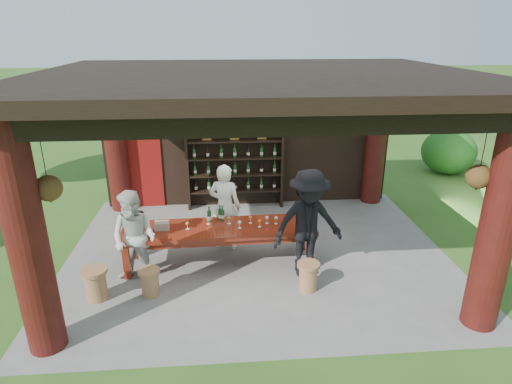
{
  "coord_description": "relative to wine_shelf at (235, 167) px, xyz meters",
  "views": [
    {
      "loc": [
        -0.63,
        -7.47,
        4.17
      ],
      "look_at": [
        0.0,
        0.4,
        1.15
      ],
      "focal_mm": 30.0,
      "sensor_mm": 36.0,
      "label": 1
    }
  ],
  "objects": [
    {
      "name": "ground",
      "position": [
        0.35,
        -2.45,
        -1.03
      ],
      "size": [
        90.0,
        90.0,
        0.0
      ],
      "primitive_type": "plane",
      "color": "#2D5119",
      "rests_on": "ground"
    },
    {
      "name": "pavilion",
      "position": [
        0.33,
        -2.02,
        1.1
      ],
      "size": [
        7.5,
        6.0,
        3.6
      ],
      "color": "slate",
      "rests_on": "ground"
    },
    {
      "name": "wine_shelf",
      "position": [
        0.0,
        0.0,
        0.0
      ],
      "size": [
        2.34,
        0.36,
        2.06
      ],
      "color": "black",
      "rests_on": "ground"
    },
    {
      "name": "tasting_table",
      "position": [
        -0.39,
        -2.75,
        -0.4
      ],
      "size": [
        3.57,
        1.03,
        0.75
      ],
      "rotation": [
        0.0,
        0.0,
        0.03
      ],
      "color": "#60200D",
      "rests_on": "ground"
    },
    {
      "name": "stool_near_left",
      "position": [
        -1.55,
        -3.72,
        -0.78
      ],
      "size": [
        0.36,
        0.36,
        0.48
      ],
      "rotation": [
        0.0,
        0.0,
        -0.0
      ],
      "color": "#99643D",
      "rests_on": "ground"
    },
    {
      "name": "stool_near_right",
      "position": [
        1.09,
        -3.77,
        -0.77
      ],
      "size": [
        0.38,
        0.38,
        0.51
      ],
      "rotation": [
        0.0,
        0.0,
        -0.2
      ],
      "color": "#99643D",
      "rests_on": "ground"
    },
    {
      "name": "stool_far_left",
      "position": [
        -2.41,
        -3.76,
        -0.74
      ],
      "size": [
        0.42,
        0.42,
        0.55
      ],
      "rotation": [
        0.0,
        0.0,
        0.06
      ],
      "color": "#99643D",
      "rests_on": "ground"
    },
    {
      "name": "host",
      "position": [
        -0.27,
        -2.11,
        -0.16
      ],
      "size": [
        0.74,
        0.6,
        1.75
      ],
      "primitive_type": "imported",
      "rotation": [
        0.0,
        0.0,
        2.81
      ],
      "color": "white",
      "rests_on": "ground"
    },
    {
      "name": "guest_woman",
      "position": [
        -1.82,
        -3.29,
        -0.19
      ],
      "size": [
        1.0,
        0.9,
        1.69
      ],
      "primitive_type": "imported",
      "rotation": [
        0.0,
        0.0,
        -0.39
      ],
      "color": "beige",
      "rests_on": "ground"
    },
    {
      "name": "guest_man",
      "position": [
        1.16,
        -3.25,
        -0.05
      ],
      "size": [
        1.4,
        0.97,
        1.98
      ],
      "primitive_type": "imported",
      "rotation": [
        0.0,
        0.0,
        0.2
      ],
      "color": "black",
      "rests_on": "ground"
    },
    {
      "name": "table_bottles",
      "position": [
        -0.42,
        -2.47,
        -0.13
      ],
      "size": [
        0.33,
        0.15,
        0.31
      ],
      "color": "#194C1E",
      "rests_on": "tasting_table"
    },
    {
      "name": "table_glasses",
      "position": [
        -0.01,
        -2.71,
        -0.21
      ],
      "size": [
        1.71,
        0.29,
        0.15
      ],
      "color": "silver",
      "rests_on": "tasting_table"
    },
    {
      "name": "napkin_basket",
      "position": [
        -1.43,
        -2.76,
        -0.21
      ],
      "size": [
        0.27,
        0.19,
        0.14
      ],
      "primitive_type": "cube",
      "rotation": [
        0.0,
        0.0,
        0.03
      ],
      "color": "#BF6672",
      "rests_on": "tasting_table"
    },
    {
      "name": "shrubs",
      "position": [
        1.46,
        -1.6,
        -0.48
      ],
      "size": [
        15.26,
        9.5,
        1.36
      ],
      "color": "#194C14",
      "rests_on": "ground"
    },
    {
      "name": "trees",
      "position": [
        4.08,
        -1.22,
        2.33
      ],
      "size": [
        21.26,
        9.35,
        4.8
      ],
      "color": "#3F2819",
      "rests_on": "ground"
    }
  ]
}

